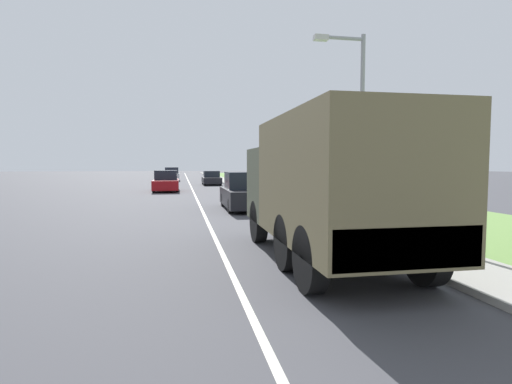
% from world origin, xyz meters
% --- Properties ---
extents(ground_plane, '(180.00, 180.00, 0.00)m').
position_xyz_m(ground_plane, '(0.00, 40.00, 0.00)').
color(ground_plane, '#424247').
extents(lane_centre_stripe, '(0.12, 120.00, 0.00)m').
position_xyz_m(lane_centre_stripe, '(0.00, 40.00, 0.00)').
color(lane_centre_stripe, silver).
rests_on(lane_centre_stripe, ground).
extents(sidewalk_right, '(1.80, 120.00, 0.12)m').
position_xyz_m(sidewalk_right, '(4.50, 40.00, 0.06)').
color(sidewalk_right, '#9E9B93').
rests_on(sidewalk_right, ground).
extents(grass_strip_right, '(7.00, 120.00, 0.02)m').
position_xyz_m(grass_strip_right, '(8.90, 40.00, 0.01)').
color(grass_strip_right, '#6B9347').
rests_on(grass_strip_right, ground).
extents(military_truck, '(2.39, 6.57, 3.05)m').
position_xyz_m(military_truck, '(2.16, 10.87, 1.68)').
color(military_truck, '#474C38').
rests_on(military_truck, ground).
extents(car_nearest_ahead, '(1.95, 4.53, 1.74)m').
position_xyz_m(car_nearest_ahead, '(2.01, 21.15, 0.77)').
color(car_nearest_ahead, black).
rests_on(car_nearest_ahead, ground).
extents(car_second_ahead, '(1.91, 4.76, 1.63)m').
position_xyz_m(car_second_ahead, '(-2.06, 34.68, 0.73)').
color(car_second_ahead, maroon).
rests_on(car_second_ahead, ground).
extents(car_third_ahead, '(1.78, 4.33, 1.43)m').
position_xyz_m(car_third_ahead, '(2.14, 43.62, 0.65)').
color(car_third_ahead, black).
rests_on(car_third_ahead, ground).
extents(car_fourth_ahead, '(1.82, 4.37, 1.72)m').
position_xyz_m(car_fourth_ahead, '(-2.02, 53.85, 0.76)').
color(car_fourth_ahead, '#B7BABF').
rests_on(car_fourth_ahead, ground).
extents(lamp_post, '(1.69, 0.24, 6.04)m').
position_xyz_m(lamp_post, '(4.51, 14.77, 3.79)').
color(lamp_post, gray).
rests_on(lamp_post, sidewalk_right).
extents(utility_box, '(0.55, 0.45, 0.70)m').
position_xyz_m(utility_box, '(6.20, 14.19, 0.37)').
color(utility_box, '#3D7042').
rests_on(utility_box, grass_strip_right).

